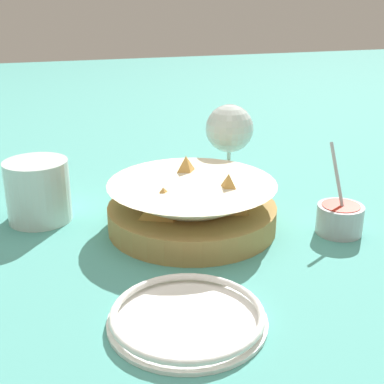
% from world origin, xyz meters
% --- Properties ---
extents(ground_plane, '(4.00, 4.00, 0.00)m').
position_xyz_m(ground_plane, '(0.00, 0.00, 0.00)').
color(ground_plane, teal).
extents(food_basket, '(0.25, 0.25, 0.09)m').
position_xyz_m(food_basket, '(-0.04, -0.03, 0.03)').
color(food_basket, '#B2894C').
rests_on(food_basket, ground_plane).
extents(sauce_cup, '(0.08, 0.07, 0.13)m').
position_xyz_m(sauce_cup, '(-0.12, -0.22, 0.02)').
color(sauce_cup, '#B7B7BC').
rests_on(sauce_cup, ground_plane).
extents(wine_glass, '(0.08, 0.08, 0.15)m').
position_xyz_m(wine_glass, '(0.12, -0.14, 0.10)').
color(wine_glass, silver).
rests_on(wine_glass, ground_plane).
extents(beer_mug, '(0.13, 0.10, 0.09)m').
position_xyz_m(beer_mug, '(0.06, 0.19, 0.04)').
color(beer_mug, silver).
rests_on(beer_mug, ground_plane).
extents(side_plate, '(0.17, 0.17, 0.01)m').
position_xyz_m(side_plate, '(-0.27, 0.05, 0.01)').
color(side_plate, white).
rests_on(side_plate, ground_plane).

